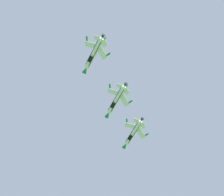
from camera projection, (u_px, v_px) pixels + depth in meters
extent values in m
cylinder|color=silver|center=(133.00, 133.00, 162.46)|extent=(1.81, 12.02, 1.70)
cube|color=#2D3338|center=(133.00, 133.00, 162.05)|extent=(1.57, 10.09, 0.99)
cone|color=#197A38|center=(125.00, 145.00, 165.94)|extent=(1.59, 2.41, 1.56)
cone|color=black|center=(142.00, 120.00, 159.17)|extent=(1.38, 1.61, 1.36)
ellipsoid|color=#192333|center=(131.00, 137.00, 164.29)|extent=(1.50, 3.21, 1.47)
cube|color=black|center=(130.00, 137.00, 162.82)|extent=(1.38, 2.21, 1.24)
cube|color=silver|center=(130.00, 126.00, 161.95)|extent=(4.31, 3.47, 2.01)
cube|color=#197A38|center=(127.00, 120.00, 161.73)|extent=(1.28, 1.70, 0.46)
cube|color=silver|center=(141.00, 133.00, 161.14)|extent=(4.30, 3.52, 2.01)
cube|color=#197A38|center=(147.00, 134.00, 160.27)|extent=(1.30, 1.69, 0.46)
cube|color=silver|center=(136.00, 121.00, 160.21)|extent=(2.53, 2.33, 1.10)
cube|color=silver|center=(143.00, 125.00, 159.73)|extent=(2.54, 2.36, 1.10)
cube|color=#197A38|center=(141.00, 122.00, 161.67)|extent=(1.34, 2.61, 2.43)
cylinder|color=silver|center=(117.00, 100.00, 148.48)|extent=(1.81, 12.02, 1.70)
cube|color=#2D3338|center=(116.00, 100.00, 148.08)|extent=(1.54, 10.09, 1.09)
cone|color=#197A38|center=(108.00, 115.00, 151.96)|extent=(1.59, 2.41, 1.56)
cone|color=black|center=(125.00, 85.00, 145.19)|extent=(1.38, 1.61, 1.36)
ellipsoid|color=#192333|center=(114.00, 105.00, 150.30)|extent=(1.54, 3.21, 1.51)
cube|color=black|center=(113.00, 105.00, 148.85)|extent=(1.40, 2.21, 1.29)
cube|color=silver|center=(113.00, 92.00, 148.19)|extent=(4.15, 3.39, 2.36)
cube|color=#197A38|center=(110.00, 86.00, 148.14)|extent=(1.27, 1.69, 0.50)
cube|color=silver|center=(124.00, 100.00, 146.95)|extent=(4.15, 3.43, 2.36)
cube|color=#197A38|center=(130.00, 102.00, 145.91)|extent=(1.29, 1.69, 0.50)
cube|color=silver|center=(120.00, 86.00, 146.35)|extent=(2.45, 2.30, 1.28)
cube|color=silver|center=(126.00, 91.00, 145.63)|extent=(2.46, 2.32, 1.28)
cube|color=#197A38|center=(125.00, 88.00, 147.66)|extent=(1.55, 2.61, 2.32)
cylinder|color=silver|center=(94.00, 53.00, 140.76)|extent=(1.81, 12.02, 1.70)
cube|color=#2D3338|center=(93.00, 53.00, 140.37)|extent=(1.54, 10.09, 1.09)
cone|color=#197A38|center=(86.00, 70.00, 144.25)|extent=(1.59, 2.41, 1.56)
cone|color=black|center=(103.00, 37.00, 137.47)|extent=(1.38, 1.61, 1.36)
ellipsoid|color=#192333|center=(92.00, 59.00, 142.58)|extent=(1.54, 3.21, 1.51)
cube|color=black|center=(90.00, 59.00, 141.13)|extent=(1.40, 2.21, 1.29)
cube|color=silver|center=(90.00, 45.00, 140.46)|extent=(4.16, 3.39, 2.34)
cube|color=#197A38|center=(87.00, 38.00, 140.40)|extent=(1.27, 1.69, 0.49)
cube|color=silver|center=(102.00, 53.00, 139.25)|extent=(4.16, 3.44, 2.34)
cube|color=#197A38|center=(108.00, 54.00, 138.22)|extent=(1.29, 1.69, 0.49)
cube|color=silver|center=(97.00, 38.00, 138.63)|extent=(2.45, 2.30, 1.27)
cube|color=silver|center=(104.00, 43.00, 137.92)|extent=(2.47, 2.32, 1.27)
cube|color=#197A38|center=(103.00, 41.00, 139.95)|extent=(1.54, 2.61, 2.33)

